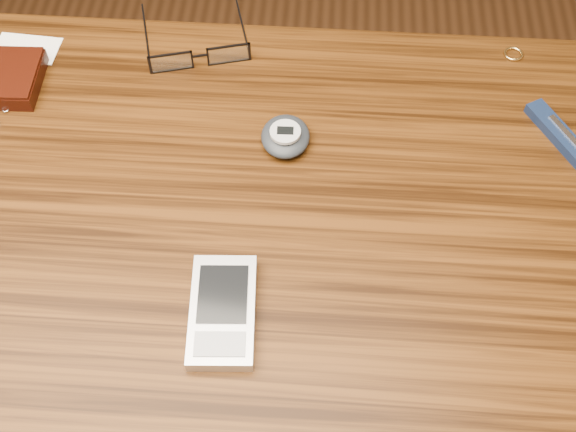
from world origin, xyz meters
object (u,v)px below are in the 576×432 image
desk (223,298)px  pocket_knife (559,134)px  eyeglasses (199,55)px  pedometer (285,136)px  pda_phone (223,311)px

desk → pocket_knife: bearing=25.9°
eyeglasses → pocket_knife: (0.43, -0.09, -0.01)m
eyeglasses → pocket_knife: 0.44m
eyeglasses → pedometer: (0.12, -0.12, -0.00)m
eyeglasses → pda_phone: 0.35m
desk → pda_phone: 0.13m
eyeglasses → pocket_knife: eyeglasses is taller
pedometer → pocket_knife: (0.32, 0.03, -0.01)m
pda_phone → pedometer: bearing=78.4°
desk → eyeglasses: eyeglasses is taller
desk → pocket_knife: 0.43m
pocket_knife → eyeglasses: bearing=167.8°
pocket_knife → desk: bearing=-154.1°
desk → pda_phone: bearing=-77.0°
desk → eyeglasses: (-0.05, 0.28, 0.11)m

